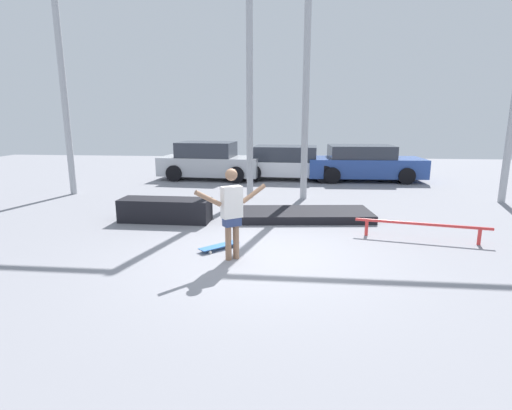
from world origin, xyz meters
The scene contains 11 objects.
ground_plane centered at (0.00, 0.00, 0.00)m, with size 36.00×36.00×0.00m, color gray.
skateboarder centered at (-0.50, -0.17, 0.91)m, with size 1.14×0.85×1.61m.
skateboard centered at (-0.83, 0.33, 0.06)m, with size 0.72×0.73×0.08m.
grind_box centered at (-2.51, 2.27, 0.27)m, with size 2.15×0.70×0.55m, color black.
manual_pad centered at (0.73, 2.85, 0.10)m, with size 3.42×1.30×0.20m, color black.
grind_rail centered at (3.14, 1.33, 0.29)m, with size 2.56×0.59×0.36m.
canopy_support_left centered at (-3.71, 5.34, 4.12)m, with size 5.98×0.20×6.82m.
canopy_support_right centered at (3.71, 5.34, 4.12)m, with size 5.98×0.20×6.82m.
parked_car_silver centered at (-2.87, 8.93, 0.70)m, with size 4.07×2.11×1.47m.
parked_car_white centered at (0.28, 9.22, 0.64)m, with size 4.51×2.03×1.32m.
parked_car_blue centered at (3.22, 9.18, 0.67)m, with size 4.49×2.12×1.37m.
Camera 1 is at (0.58, -6.77, 2.46)m, focal length 28.00 mm.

